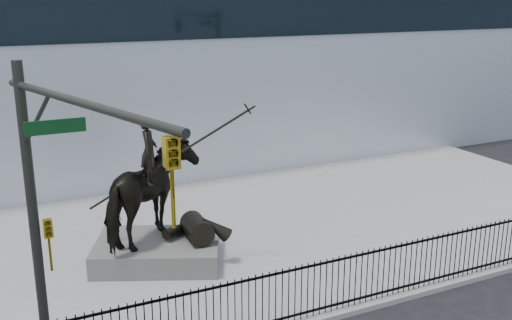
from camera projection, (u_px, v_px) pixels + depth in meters
name	position (u px, v px, depth m)	size (l,w,h in m)	color
plaza	(239.00, 235.00, 20.39)	(30.00, 12.00, 0.15)	gray
building	(133.00, 64.00, 30.44)	(44.00, 14.00, 9.00)	silver
picket_fence	(333.00, 284.00, 15.19)	(22.10, 0.10, 1.50)	black
statue_plinth	(158.00, 251.00, 18.10)	(3.67, 2.53, 0.69)	#615F59
equestrian_statue	(157.00, 195.00, 17.62)	(4.32, 3.67, 3.99)	black
traffic_signal_left	(57.00, 245.00, 9.88)	(1.52, 4.84, 7.00)	#272A24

